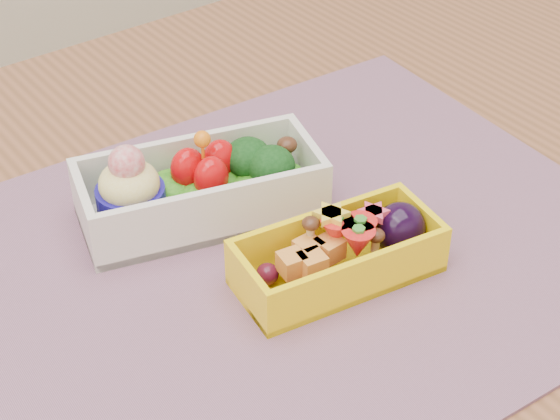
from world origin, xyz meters
TOP-DOWN VIEW (x-y plane):
  - table at (0.00, 0.00)m, footprint 1.20×0.80m
  - placemat at (0.02, -0.01)m, footprint 0.56×0.44m
  - bento_white at (0.01, 0.07)m, footprint 0.20×0.13m
  - bento_yellow at (0.05, -0.05)m, footprint 0.16×0.09m

SIDE VIEW (x-z plane):
  - table at x=0.00m, z-range 0.28..1.03m
  - placemat at x=0.02m, z-range 0.75..0.75m
  - bento_yellow at x=0.05m, z-range 0.75..0.80m
  - bento_white at x=0.01m, z-range 0.74..0.82m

